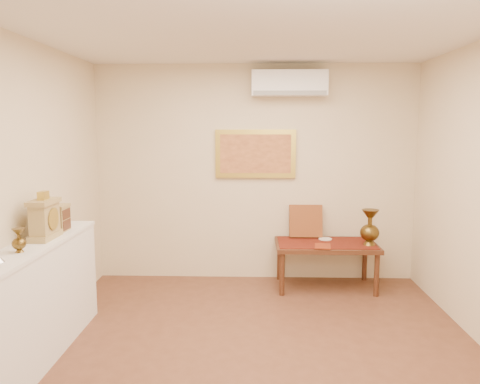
{
  "coord_description": "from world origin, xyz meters",
  "views": [
    {
      "loc": [
        -0.02,
        -3.62,
        1.92
      ],
      "look_at": [
        -0.16,
        1.15,
        1.27
      ],
      "focal_mm": 35.0,
      "sensor_mm": 36.0,
      "label": 1
    }
  ],
  "objects_px": {
    "brass_urn_tall": "(370,224)",
    "display_ledge": "(33,304)",
    "mantel_clock": "(45,219)",
    "low_table": "(326,248)",
    "wooden_chest": "(59,218)"
  },
  "relations": [
    {
      "from": "display_ledge",
      "to": "wooden_chest",
      "type": "xyz_separation_m",
      "value": [
        0.02,
        0.54,
        0.61
      ]
    },
    {
      "from": "display_ledge",
      "to": "mantel_clock",
      "type": "relative_size",
      "value": 4.93
    },
    {
      "from": "display_ledge",
      "to": "low_table",
      "type": "height_order",
      "value": "display_ledge"
    },
    {
      "from": "display_ledge",
      "to": "low_table",
      "type": "distance_m",
      "value": 3.27
    },
    {
      "from": "mantel_clock",
      "to": "wooden_chest",
      "type": "bearing_deg",
      "value": 92.41
    },
    {
      "from": "mantel_clock",
      "to": "low_table",
      "type": "height_order",
      "value": "mantel_clock"
    },
    {
      "from": "brass_urn_tall",
      "to": "mantel_clock",
      "type": "relative_size",
      "value": 1.24
    },
    {
      "from": "display_ledge",
      "to": "mantel_clock",
      "type": "distance_m",
      "value": 0.7
    },
    {
      "from": "brass_urn_tall",
      "to": "mantel_clock",
      "type": "xyz_separation_m",
      "value": [
        -3.14,
        -1.55,
        0.34
      ]
    },
    {
      "from": "display_ledge",
      "to": "low_table",
      "type": "bearing_deg",
      "value": 35.1
    },
    {
      "from": "brass_urn_tall",
      "to": "mantel_clock",
      "type": "height_order",
      "value": "mantel_clock"
    },
    {
      "from": "mantel_clock",
      "to": "wooden_chest",
      "type": "height_order",
      "value": "mantel_clock"
    },
    {
      "from": "brass_urn_tall",
      "to": "display_ledge",
      "type": "bearing_deg",
      "value": -150.59
    },
    {
      "from": "brass_urn_tall",
      "to": "low_table",
      "type": "xyz_separation_m",
      "value": [
        -0.49,
        0.1,
        -0.33
      ]
    },
    {
      "from": "brass_urn_tall",
      "to": "low_table",
      "type": "relative_size",
      "value": 0.42
    }
  ]
}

